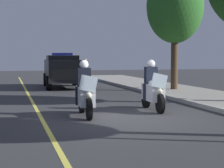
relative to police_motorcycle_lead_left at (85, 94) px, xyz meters
name	(u,v)px	position (x,y,z in m)	size (l,w,h in m)	color
ground_plane	(127,118)	(0.65, 1.13, -0.70)	(80.00, 80.00, 0.00)	#333335
lane_stripe_center	(43,122)	(0.65, -1.33, -0.70)	(48.00, 0.12, 0.01)	#E0D14C
police_motorcycle_lead_left	(85,94)	(0.00, 0.00, 0.00)	(2.14, 0.59, 1.72)	black
police_motorcycle_lead_right	(153,90)	(-0.64, 2.45, 0.00)	(2.14, 0.59, 1.72)	black
police_suv	(63,70)	(-11.02, 0.85, 0.37)	(4.98, 2.26, 2.05)	black
cyclist_background	(85,70)	(-15.59, 3.13, 0.14)	(1.76, 0.33, 1.69)	black
tree_far_back	(175,7)	(-7.31, 6.28, 3.73)	(3.00, 3.00, 6.30)	#42301E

